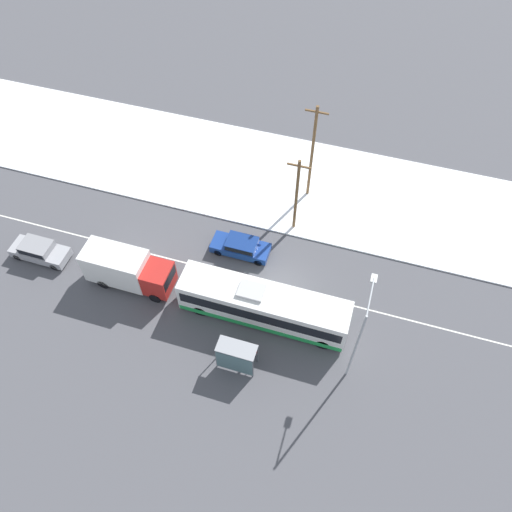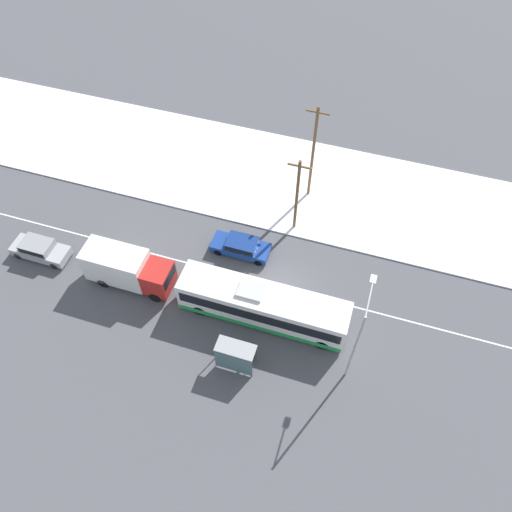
% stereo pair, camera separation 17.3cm
% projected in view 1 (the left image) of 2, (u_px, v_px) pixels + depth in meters
% --- Properties ---
extents(ground_plane, '(120.00, 120.00, 0.00)m').
position_uv_depth(ground_plane, '(280.00, 287.00, 37.62)').
color(ground_plane, '#4C4C51').
extents(snow_lot, '(80.00, 11.62, 0.12)m').
position_uv_depth(snow_lot, '(313.00, 187.00, 43.76)').
color(snow_lot, white).
rests_on(snow_lot, ground_plane).
extents(lane_marking_center, '(60.00, 0.12, 0.00)m').
position_uv_depth(lane_marking_center, '(280.00, 287.00, 37.61)').
color(lane_marking_center, silver).
rests_on(lane_marking_center, ground_plane).
extents(city_bus, '(11.99, 2.57, 3.17)m').
position_uv_depth(city_bus, '(264.00, 305.00, 34.87)').
color(city_bus, white).
rests_on(city_bus, ground_plane).
extents(box_truck, '(6.57, 2.30, 3.20)m').
position_uv_depth(box_truck, '(127.00, 269.00, 36.50)').
color(box_truck, silver).
rests_on(box_truck, ground_plane).
extents(sedan_car, '(4.61, 1.80, 1.40)m').
position_uv_depth(sedan_car, '(241.00, 246.00, 38.98)').
color(sedan_car, navy).
rests_on(sedan_car, ground_plane).
extents(parked_car_near_truck, '(4.54, 1.80, 1.52)m').
position_uv_depth(parked_car_near_truck, '(39.00, 250.00, 38.67)').
color(parked_car_near_truck, '#9E9EA3').
rests_on(parked_car_near_truck, ground_plane).
extents(pedestrian_at_stop, '(0.57, 0.25, 1.58)m').
position_uv_depth(pedestrian_at_stop, '(253.00, 350.00, 33.47)').
color(pedestrian_at_stop, '#23232D').
rests_on(pedestrian_at_stop, ground_plane).
extents(bus_shelter, '(2.62, 1.20, 2.40)m').
position_uv_depth(bus_shelter, '(236.00, 356.00, 32.43)').
color(bus_shelter, gray).
rests_on(bus_shelter, ground_plane).
extents(streetlamp, '(0.36, 3.10, 7.76)m').
position_uv_depth(streetlamp, '(360.00, 331.00, 29.88)').
color(streetlamp, '#9EA3A8').
rests_on(streetlamp, ground_plane).
extents(utility_pole_roadside, '(1.80, 0.24, 7.32)m').
position_uv_depth(utility_pole_roadside, '(297.00, 195.00, 38.04)').
color(utility_pole_roadside, brown).
rests_on(utility_pole_roadside, ground_plane).
extents(utility_pole_snowlot, '(1.80, 0.24, 9.13)m').
position_uv_depth(utility_pole_snowlot, '(312.00, 152.00, 39.54)').
color(utility_pole_snowlot, brown).
rests_on(utility_pole_snowlot, ground_plane).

